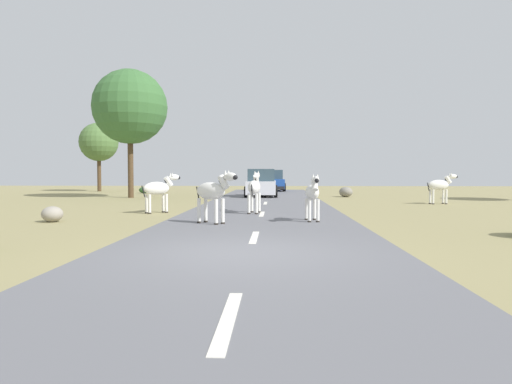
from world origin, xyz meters
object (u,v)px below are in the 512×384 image
object	(u,v)px
car_1	(272,181)
rock_1	(52,214)
bush_3	(144,190)
zebra_2	(255,188)
rock_3	(346,192)
zebra_4	(213,192)
zebra_3	(159,189)
car_0	(262,184)
tree_3	(130,107)
zebra_1	(440,185)
tree_1	(99,142)
zebra_0	(313,193)

from	to	relation	value
car_1	rock_1	xyz separation A→B (m)	(-6.81, -24.06, -0.60)
bush_3	zebra_2	bearing A→B (deg)	-61.93
bush_3	rock_3	size ratio (longest dim) A/B	0.87
zebra_2	zebra_4	distance (m)	3.77
zebra_3	car_0	size ratio (longest dim) A/B	0.36
car_1	tree_3	world-z (taller)	tree_3
zebra_3	rock_1	xyz separation A→B (m)	(-2.56, -3.33, -0.69)
zebra_1	tree_3	world-z (taller)	tree_3
car_0	tree_1	world-z (taller)	tree_1
zebra_4	tree_3	size ratio (longest dim) A/B	0.20
car_1	tree_1	bearing A→B (deg)	-1.01
zebra_1	car_0	bearing A→B (deg)	-134.98
bush_3	zebra_0	bearing A→B (deg)	-61.00
tree_3	rock_1	xyz separation A→B (m)	(1.92, -13.93, -5.37)
rock_3	zebra_3	bearing A→B (deg)	-126.86
zebra_4	tree_3	xyz separation A→B (m)	(-7.15, 14.63, 4.62)
zebra_4	tree_3	bearing A→B (deg)	-116.89
zebra_0	rock_3	bearing A→B (deg)	-106.37
zebra_2	rock_3	world-z (taller)	zebra_2
zebra_3	bush_3	world-z (taller)	zebra_3
tree_1	bush_3	world-z (taller)	tree_1
zebra_1	zebra_3	size ratio (longest dim) A/B	1.05
car_0	car_1	size ratio (longest dim) A/B	0.98
zebra_0	tree_1	distance (m)	28.43
car_1	zebra_0	bearing A→B (deg)	90.01
tree_3	zebra_1	bearing A→B (deg)	-16.17
tree_1	zebra_4	bearing A→B (deg)	-61.97
bush_3	rock_1	world-z (taller)	rock_1
zebra_0	bush_3	world-z (taller)	zebra_0
zebra_3	car_0	world-z (taller)	car_0
car_1	tree_1	world-z (taller)	tree_1
zebra_1	tree_1	size ratio (longest dim) A/B	0.29
car_1	rock_3	distance (m)	9.90
car_1	tree_1	size ratio (longest dim) A/B	0.78
zebra_0	zebra_3	xyz separation A→B (m)	(-5.68, 3.26, 0.00)
car_0	car_1	distance (m)	9.16
tree_3	rock_1	world-z (taller)	tree_3
tree_3	zebra_3	bearing A→B (deg)	-67.09
zebra_1	rock_3	size ratio (longest dim) A/B	1.76
zebra_3	tree_1	xyz separation A→B (m)	(-10.19, 20.12, 3.15)
car_1	zebra_1	bearing A→B (deg)	115.87
car_1	bush_3	xyz separation A→B (m)	(-9.65, -4.00, -0.61)
bush_3	tree_3	bearing A→B (deg)	-81.45
zebra_2	car_0	distance (m)	12.01
zebra_4	zebra_0	bearing A→B (deg)	141.55
zebra_2	tree_1	world-z (taller)	tree_1
zebra_3	tree_1	world-z (taller)	tree_1
tree_1	rock_3	size ratio (longest dim) A/B	6.14
zebra_3	zebra_4	size ratio (longest dim) A/B	0.98
zebra_3	zebra_4	world-z (taller)	zebra_4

